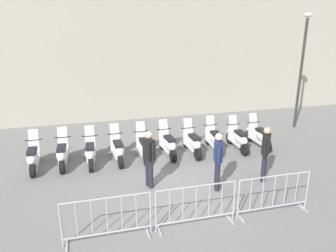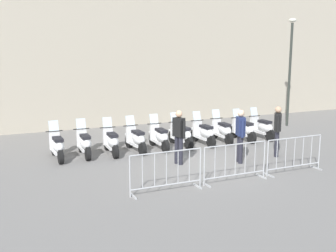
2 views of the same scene
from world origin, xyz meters
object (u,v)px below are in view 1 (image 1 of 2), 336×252
motorcycle_2 (91,153)px  motorcycle_8 (238,139)px  street_lamp (302,60)px  motorcycle_9 (259,136)px  motorcycle_5 (168,144)px  officer_near_row_end (218,158)px  motorcycle_7 (214,140)px  barrier_segment_1 (196,206)px  officer_mid_plaza (149,156)px  motorcycle_0 (34,157)px  motorcycle_3 (118,150)px  barrier_segment_0 (107,219)px  motorcycle_4 (143,147)px  motorcycle_1 (63,154)px  motorcycle_6 (193,143)px  officer_by_barriers (265,151)px  barrier_segment_2 (274,195)px

motorcycle_2 → motorcycle_8: bearing=-4.2°
street_lamp → motorcycle_9: bearing=-150.9°
motorcycle_5 → motorcycle_9: 3.66m
officer_near_row_end → motorcycle_7: bearing=65.1°
barrier_segment_1 → officer_mid_plaza: bearing=103.2°
motorcycle_0 → officer_near_row_end: (5.12, -3.10, 0.53)m
motorcycle_3 → street_lamp: (8.57, 1.33, 2.67)m
barrier_segment_0 → officer_near_row_end: 3.64m
street_lamp → officer_mid_plaza: bearing=-156.9°
officer_near_row_end → motorcycle_5: bearing=101.2°
motorcycle_2 → officer_mid_plaza: (1.48, -2.13, 0.53)m
barrier_segment_0 → motorcycle_4: bearing=65.4°
street_lamp → barrier_segment_0: bearing=-150.0°
motorcycle_1 → motorcycle_2: same height
motorcycle_1 → barrier_segment_0: (0.84, -4.40, 0.07)m
motorcycle_6 → motorcycle_7: 0.92m
motorcycle_8 → motorcycle_7: bearing=166.9°
motorcycle_5 → motorcycle_7: same height
barrier_segment_0 → street_lamp: (9.55, 5.52, 2.60)m
motorcycle_3 → officer_mid_plaza: size_ratio=1.00×
motorcycle_0 → motorcycle_7: bearing=-3.4°
motorcycle_0 → motorcycle_2: size_ratio=1.00×
motorcycle_3 → officer_by_barriers: size_ratio=1.00×
motorcycle_1 → officer_by_barriers: (5.83, -3.03, 0.53)m
motorcycle_1 → motorcycle_3: same height
motorcycle_6 → officer_by_barriers: size_ratio=1.00×
motorcycle_5 → barrier_segment_2: bearing=-73.2°
motorcycle_9 → motorcycle_5: bearing=175.0°
motorcycle_6 → officer_mid_plaza: bearing=-139.2°
motorcycle_4 → barrier_segment_0: size_ratio=0.87×
motorcycle_5 → barrier_segment_0: motorcycle_5 is taller
motorcycle_7 → barrier_segment_0: motorcycle_7 is taller
motorcycle_7 → barrier_segment_1: size_ratio=0.87×
officer_near_row_end → officer_by_barriers: same height
motorcycle_1 → street_lamp: bearing=6.2°
motorcycle_3 → motorcycle_7: 3.65m
motorcycle_0 → street_lamp: 11.67m
motorcycle_7 → motorcycle_6: bearing=-176.1°
motorcycle_1 → motorcycle_3: 1.84m
motorcycle_5 → barrier_segment_2: (1.33, -4.39, 0.07)m
motorcycle_1 → barrier_segment_2: size_ratio=0.87×
barrier_segment_2 → motorcycle_4: bearing=117.0°
officer_mid_plaza → motorcycle_6: bearing=40.8°
motorcycle_1 → officer_mid_plaza: 3.35m
motorcycle_5 → motorcycle_6: (0.90, -0.14, 0.00)m
motorcycle_6 → barrier_segment_2: size_ratio=0.87×
officer_near_row_end → officer_mid_plaza: bearing=156.8°
motorcycle_7 → motorcycle_8: size_ratio=1.00×
motorcycle_2 → barrier_segment_0: (-0.06, -4.23, 0.07)m
motorcycle_5 → motorcycle_0: bearing=176.3°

